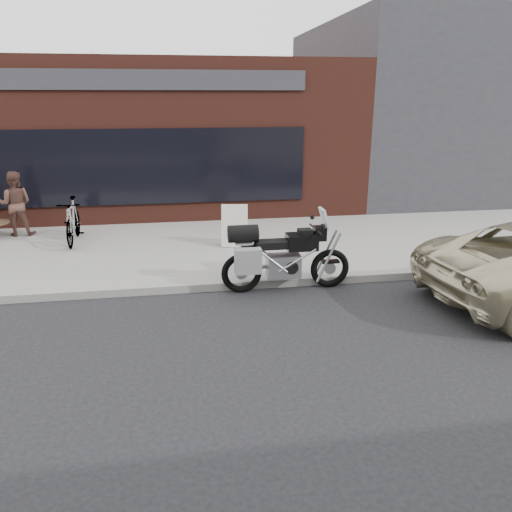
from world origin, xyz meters
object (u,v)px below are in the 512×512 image
motorcycle (278,257)px  bicycle_rear (73,221)px  cafe_patron_left (16,204)px  sandwich_sign (235,225)px

motorcycle → bicycle_rear: motorcycle is taller
cafe_patron_left → sandwich_sign: bearing=159.9°
bicycle_rear → sandwich_sign: (3.77, -0.79, -0.05)m
bicycle_rear → sandwich_sign: bicycle_rear is taller
motorcycle → sandwich_sign: bearing=100.2°
motorcycle → bicycle_rear: 5.49m
sandwich_sign → motorcycle: bearing=-70.1°
motorcycle → cafe_patron_left: cafe_patron_left is taller
motorcycle → cafe_patron_left: bearing=142.5°
motorcycle → sandwich_sign: (-0.49, 2.66, -0.04)m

